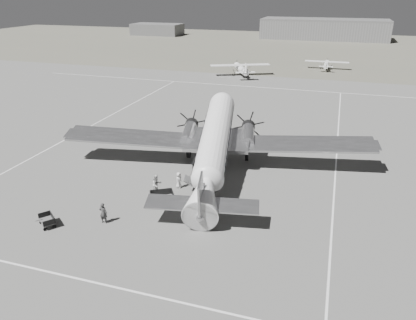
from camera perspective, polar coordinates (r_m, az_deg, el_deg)
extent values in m
plane|color=slate|center=(36.09, -2.09, -3.53)|extent=(260.00, 260.00, 0.00)
cube|color=silver|center=(25.46, -13.17, -16.97)|extent=(60.00, 0.15, 0.01)
cube|color=silver|center=(34.38, 17.22, -6.07)|extent=(0.15, 80.00, 0.01)
cube|color=silver|center=(52.25, -17.24, 3.98)|extent=(0.15, 60.00, 0.01)
cube|color=silver|center=(73.01, 8.62, 10.00)|extent=(90.00, 0.15, 0.01)
cube|color=#58564A|center=(126.87, 12.93, 15.15)|extent=(260.00, 90.00, 0.01)
cube|color=slate|center=(151.05, 15.98, 17.18)|extent=(42.00, 14.00, 6.00)
cube|color=#525252|center=(150.80, 16.12, 18.42)|extent=(42.00, 14.00, 0.60)
cube|color=#525252|center=(160.27, -7.14, 17.77)|extent=(18.00, 10.00, 4.00)
imported|color=#303030|center=(31.13, -14.51, -7.23)|extent=(0.63, 0.44, 1.65)
imported|color=#B0AFAD|center=(34.37, -7.22, -3.45)|extent=(1.07, 1.12, 1.81)
imported|color=silver|center=(35.38, -4.13, -2.84)|extent=(0.57, 0.77, 1.45)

